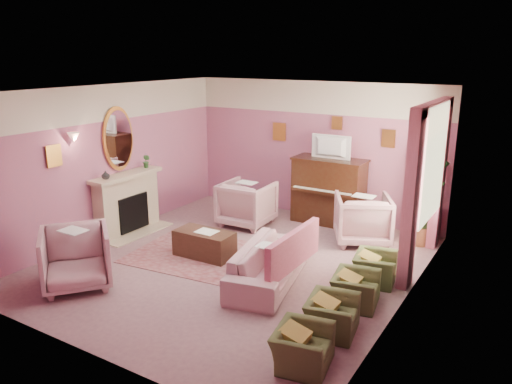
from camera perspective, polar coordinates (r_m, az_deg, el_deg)
The scene contains 48 objects.
floor at distance 8.32m, azimuth -2.52°, elevation -8.08°, with size 5.50×6.00×0.01m, color #825E62.
ceiling at distance 7.63m, azimuth -2.77°, elevation 11.54°, with size 5.50×6.00×0.01m, color white.
wall_back at distance 10.42m, azimuth 6.63°, elevation 4.80°, with size 5.50×0.02×2.80m, color #804F74.
wall_front at distance 5.74m, azimuth -19.66°, elevation -5.14°, with size 5.50×0.02×2.80m, color #804F74.
wall_left at distance 9.63m, azimuth -16.38°, elevation 3.37°, with size 0.02×6.00×2.80m, color #804F74.
wall_right at distance 6.77m, azimuth 17.07°, elevation -1.76°, with size 0.02×6.00×2.80m, color #804F74.
picture_rail_band at distance 10.26m, azimuth 6.79°, elevation 10.69°, with size 5.50×0.01×0.65m, color beige.
stripe_panel at distance 8.08m, azimuth 19.15°, elevation -1.55°, with size 0.01×3.00×2.15m, color #B4BCAC.
fireplace_surround at distance 9.85m, azimuth -14.52°, elevation -1.33°, with size 0.30×1.40×1.10m, color tan.
fireplace_inset at distance 9.83m, azimuth -14.05°, elevation -2.26°, with size 0.18×0.72×0.68m, color black.
fire_ember at distance 9.86m, azimuth -13.82°, elevation -3.30°, with size 0.06×0.54×0.10m, color orange.
mantel_shelf at distance 9.69m, azimuth -14.62°, elevation 1.87°, with size 0.40×1.55×0.07m, color tan.
hearth at distance 9.89m, azimuth -13.49°, elevation -4.50°, with size 0.55×1.50×0.02m, color tan.
mirror_frame at distance 9.65m, azimuth -15.49°, elevation 5.88°, with size 0.04×0.72×1.20m, color #BE7F32.
mirror_glass at distance 9.64m, azimuth -15.38°, elevation 5.87°, with size 0.01×0.60×1.06m, color silver.
sconce_shade at distance 8.89m, azimuth -20.12°, elevation 5.87°, with size 0.20×0.20×0.16m, color #E5A889.
piano at distance 10.11m, azimuth 8.30°, elevation 0.03°, with size 1.40×0.60×1.30m, color black.
piano_keyshelf at distance 9.78m, azimuth 7.50°, elevation -0.05°, with size 1.30×0.12×0.06m, color black.
piano_keys at distance 9.77m, azimuth 7.51°, elevation 0.18°, with size 1.20×0.08×0.02m, color beige.
piano_top at distance 9.95m, azimuth 8.45°, elevation 3.69°, with size 1.45×0.65×0.04m, color black.
television at distance 9.85m, azimuth 8.40°, elevation 5.29°, with size 0.80×0.12×0.48m, color black.
print_back_left at distance 10.68m, azimuth 2.67°, elevation 6.90°, with size 0.30×0.03×0.38m, color #BE7F32.
print_back_right at distance 9.78m, azimuth 14.90°, elevation 5.93°, with size 0.26×0.03×0.34m, color #BE7F32.
print_back_mid at distance 10.09m, azimuth 9.24°, elevation 7.80°, with size 0.22×0.03×0.26m, color #BE7F32.
print_left_wall at distance 8.79m, azimuth -22.10°, elevation 3.85°, with size 0.03×0.28×0.36m, color #BE7F32.
window_blind at distance 8.18m, azimuth 19.69°, elevation 3.13°, with size 0.03×1.40×1.80m, color beige.
curtain_left at distance 7.42m, azimuth 17.29°, elevation -1.09°, with size 0.16×0.34×2.60m, color #B5516A.
curtain_right at distance 9.16m, azimuth 20.20°, elevation 1.78°, with size 0.16×0.34×2.60m, color #B5516A.
pelmet at distance 8.06m, azimuth 19.69°, elevation 9.17°, with size 0.16×2.20×0.16m, color #B5516A.
mantel_plant at distance 10.02m, azimuth -12.41°, elevation 3.46°, with size 0.16×0.16×0.28m, color #2B5B27.
mantel_vase at distance 9.33m, azimuth -16.81°, elevation 1.87°, with size 0.16×0.16×0.16m, color beige.
area_rug at distance 8.61m, azimuth -5.65°, elevation -7.25°, with size 2.50×1.80×0.01m, color #894E50.
coffee_table at distance 8.52m, azimuth -5.90°, elevation -5.92°, with size 1.00×0.50×0.45m, color #3B2517.
table_paper at distance 8.41m, azimuth -5.67°, elevation -4.53°, with size 0.35×0.28×0.01m, color white.
sofa at distance 7.52m, azimuth 1.56°, elevation -7.40°, with size 0.66×1.99×0.80m, color #B7888D.
sofa_throw at distance 7.27m, azimuth 4.33°, elevation -6.59°, with size 0.10×1.51×0.55m, color #B5516A.
floral_armchair_left at distance 9.92m, azimuth -1.06°, elevation -1.05°, with size 0.94×0.94×0.98m, color #B7888D.
floral_armchair_right at distance 9.21m, azimuth 12.10°, elevation -2.75°, with size 0.94×0.94×0.98m, color #B7888D.
floral_armchair_front at distance 7.79m, azimuth -19.92°, elevation -6.81°, with size 0.94×0.94×0.98m, color #B7888D.
olive_chair_a at distance 5.72m, azimuth 5.35°, elevation -16.64°, with size 0.48×0.68×0.59m, color #4A562B.
olive_chair_b at distance 6.37m, azimuth 8.69°, elevation -13.15°, with size 0.48×0.68×0.59m, color #4A562B.
olive_chair_c at distance 7.06m, azimuth 11.33°, elevation -10.29°, with size 0.48×0.68×0.59m, color #4A562B.
olive_chair_d at distance 7.77m, azimuth 13.45°, elevation -7.93°, with size 0.48×0.68×0.59m, color #4A562B.
side_table at distance 9.57m, azimuth 18.12°, elevation -3.40°, with size 0.52×0.52×0.70m, color white.
side_plant_big at distance 9.42m, azimuth 18.38°, elevation -0.40°, with size 0.30×0.30×0.34m, color #2B5B27.
side_plant_small at distance 9.31m, azimuth 18.94°, elevation -0.83°, with size 0.16×0.16×0.28m, color #2B5B27.
palm_pot at distance 9.49m, azimuth 18.16°, elevation -4.71°, with size 0.34×0.34×0.34m, color brown.
palm_plant at distance 9.23m, azimuth 18.63°, elevation 0.48°, with size 0.76×0.76×1.44m, color #2B5B27.
Camera 1 is at (4.26, -6.30, 3.35)m, focal length 35.00 mm.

